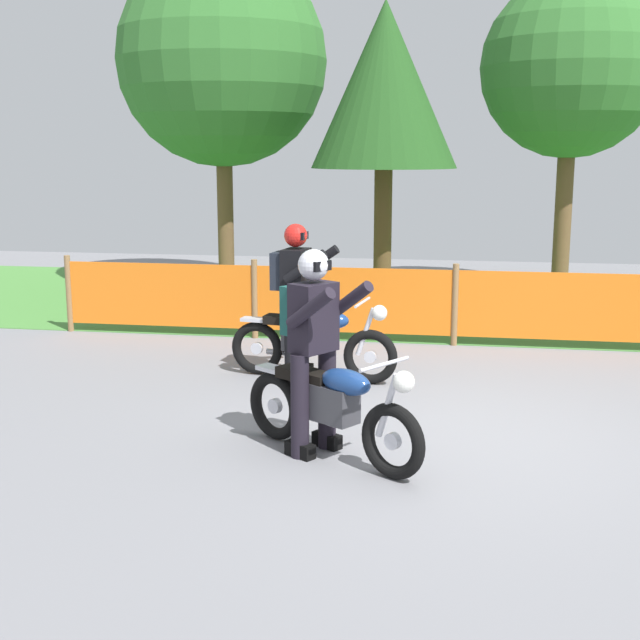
% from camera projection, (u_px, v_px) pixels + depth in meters
% --- Properties ---
extents(ground, '(24.00, 24.00, 0.02)m').
position_uv_depth(ground, '(448.00, 434.00, 7.54)').
color(ground, gray).
extents(grass_verge, '(24.00, 5.95, 0.01)m').
position_uv_depth(grass_verge, '(456.00, 304.00, 13.77)').
color(grass_verge, '#4C8C3D').
rests_on(grass_verge, ground).
extents(barrier_fence, '(10.53, 0.08, 1.05)m').
position_uv_depth(barrier_fence, '(455.00, 304.00, 10.79)').
color(barrier_fence, olive).
rests_on(barrier_fence, ground).
extents(tree_leftmost, '(3.57, 3.57, 5.72)m').
position_uv_depth(tree_leftmost, '(222.00, 61.00, 14.39)').
color(tree_leftmost, brown).
rests_on(tree_leftmost, ground).
extents(tree_near_left, '(2.24, 2.24, 4.67)m').
position_uv_depth(tree_near_left, '(385.00, 87.00, 12.87)').
color(tree_near_left, brown).
rests_on(tree_near_left, ground).
extents(tree_near_right, '(2.89, 2.89, 5.20)m').
position_uv_depth(tree_near_right, '(571.00, 68.00, 13.63)').
color(tree_near_right, brown).
rests_on(tree_near_right, ground).
extents(motorcycle_lead, '(1.62, 1.15, 0.90)m').
position_uv_depth(motorcycle_lead, '(331.00, 406.00, 6.85)').
color(motorcycle_lead, black).
rests_on(motorcycle_lead, ground).
extents(motorcycle_trailing, '(1.89, 0.60, 0.90)m').
position_uv_depth(motorcycle_trailing, '(314.00, 340.00, 9.22)').
color(motorcycle_trailing, black).
rests_on(motorcycle_trailing, ground).
extents(rider_lead, '(0.79, 0.72, 1.69)m').
position_uv_depth(rider_lead, '(313.00, 340.00, 6.88)').
color(rider_lead, black).
rests_on(rider_lead, ground).
extents(rider_trailing, '(0.72, 0.60, 1.69)m').
position_uv_depth(rider_trailing, '(295.00, 292.00, 9.17)').
color(rider_trailing, black).
rests_on(rider_trailing, ground).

